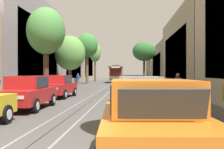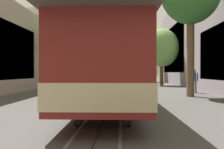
% 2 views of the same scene
% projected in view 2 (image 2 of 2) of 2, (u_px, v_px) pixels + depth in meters
% --- Properties ---
extents(ground_plane, '(174.41, 174.41, 0.00)m').
position_uv_depth(ground_plane, '(118.00, 85.00, 27.75)').
color(ground_plane, '#4C4947').
extents(trolley_track_rails, '(1.14, 77.77, 0.01)m').
position_uv_depth(trolley_track_rails, '(117.00, 88.00, 22.78)').
color(trolley_track_rails, gray).
rests_on(trolley_track_rails, ground).
extents(building_facade_right, '(5.55, 69.47, 9.58)m').
position_uv_depth(building_facade_right, '(27.00, 49.00, 25.35)').
color(building_facade_right, '#BCAD93').
rests_on(building_facade_right, ground).
extents(parked_car_yellow_near_left, '(2.03, 4.37, 1.58)m').
position_uv_depth(parked_car_yellow_near_left, '(132.00, 76.00, 51.82)').
color(parked_car_yellow_near_left, gold).
rests_on(parked_car_yellow_near_left, ground).
extents(parked_car_red_second_left, '(2.05, 4.38, 1.58)m').
position_uv_depth(parked_car_red_second_left, '(133.00, 76.00, 46.79)').
color(parked_car_red_second_left, red).
rests_on(parked_car_red_second_left, ground).
extents(parked_car_red_mid_left, '(2.13, 4.42, 1.58)m').
position_uv_depth(parked_car_red_mid_left, '(135.00, 76.00, 40.67)').
color(parked_car_red_mid_left, red).
rests_on(parked_car_red_mid_left, ground).
extents(parked_car_orange_near_right, '(2.14, 4.42, 1.58)m').
position_uv_depth(parked_car_orange_near_right, '(108.00, 75.00, 54.31)').
color(parked_car_orange_near_right, orange).
rests_on(parked_car_orange_near_right, ground).
extents(parked_car_silver_second_right, '(2.10, 4.41, 1.58)m').
position_uv_depth(parked_car_silver_second_right, '(106.00, 76.00, 49.02)').
color(parked_car_silver_second_right, '#B7B7BC').
rests_on(parked_car_silver_second_right, ground).
extents(parked_car_navy_mid_right, '(2.13, 4.42, 1.58)m').
position_uv_depth(parked_car_navy_mid_right, '(105.00, 76.00, 43.24)').
color(parked_car_navy_mid_right, '#19234C').
rests_on(parked_car_navy_mid_right, ground).
extents(parked_car_brown_fourth_right, '(2.06, 4.39, 1.58)m').
position_uv_depth(parked_car_brown_fourth_right, '(101.00, 77.00, 37.72)').
color(parked_car_brown_fourth_right, brown).
rests_on(parked_car_brown_fourth_right, ground).
extents(parked_car_teal_fifth_right, '(2.07, 4.39, 1.58)m').
position_uv_depth(parked_car_teal_fifth_right, '(99.00, 77.00, 32.20)').
color(parked_car_teal_fifth_right, '#196B70').
rests_on(parked_car_teal_fifth_right, ground).
extents(parked_car_white_sixth_right, '(2.12, 4.41, 1.58)m').
position_uv_depth(parked_car_white_sixth_right, '(92.00, 78.00, 27.08)').
color(parked_car_white_sixth_right, silver).
rests_on(parked_car_white_sixth_right, ground).
extents(street_tree_kerb_left_near, '(3.49, 3.21, 6.03)m').
position_uv_depth(street_tree_kerb_left_near, '(143.00, 59.00, 50.17)').
color(street_tree_kerb_left_near, brown).
rests_on(street_tree_kerb_left_near, ground).
extents(street_tree_kerb_left_second, '(3.16, 3.25, 7.20)m').
position_uv_depth(street_tree_kerb_left_second, '(148.00, 49.00, 37.55)').
color(street_tree_kerb_left_second, '#4C3826').
rests_on(street_tree_kerb_left_second, ground).
extents(street_tree_kerb_left_mid, '(3.84, 3.18, 6.39)m').
position_uv_depth(street_tree_kerb_left_mid, '(162.00, 48.00, 26.76)').
color(street_tree_kerb_left_mid, '#4C3826').
rests_on(street_tree_kerb_left_mid, ground).
extents(street_tree_kerb_right_near, '(2.95, 2.78, 8.51)m').
position_uv_depth(street_tree_kerb_right_near, '(100.00, 52.00, 53.80)').
color(street_tree_kerb_right_near, brown).
rests_on(street_tree_kerb_right_near, ground).
extents(street_tree_kerb_right_second, '(3.38, 2.86, 6.41)m').
position_uv_depth(street_tree_kerb_right_second, '(63.00, 33.00, 20.72)').
color(street_tree_kerb_right_second, '#4C3826').
rests_on(street_tree_kerb_right_second, ground).
extents(cable_car_trolley, '(2.72, 9.16, 3.28)m').
position_uv_depth(cable_car_trolley, '(107.00, 67.00, 8.64)').
color(cable_car_trolley, maroon).
rests_on(cable_car_trolley, ground).
extents(motorcycle_with_rider, '(0.56, 1.99, 1.37)m').
position_uv_depth(motorcycle_with_rider, '(110.00, 76.00, 52.74)').
color(motorcycle_with_rider, black).
rests_on(motorcycle_with_rider, ground).
extents(pedestrian_on_left_pavement, '(0.55, 0.42, 1.71)m').
position_uv_depth(pedestrian_on_left_pavement, '(194.00, 79.00, 17.21)').
color(pedestrian_on_left_pavement, slate).
rests_on(pedestrian_on_left_pavement, ground).
extents(pedestrian_on_right_pavement, '(0.55, 0.28, 1.72)m').
position_uv_depth(pedestrian_on_right_pavement, '(91.00, 75.00, 43.73)').
color(pedestrian_on_right_pavement, '#4C4233').
rests_on(pedestrian_on_right_pavement, ground).
extents(pedestrian_crossing_far, '(0.55, 0.36, 1.65)m').
position_uv_depth(pedestrian_crossing_far, '(94.00, 75.00, 51.15)').
color(pedestrian_crossing_far, '#282D38').
rests_on(pedestrian_crossing_far, ground).
extents(street_sign_post, '(0.36, 0.09, 2.67)m').
position_uv_depth(street_sign_post, '(142.00, 72.00, 46.98)').
color(street_sign_post, slate).
rests_on(street_sign_post, ground).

